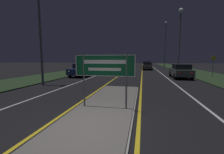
# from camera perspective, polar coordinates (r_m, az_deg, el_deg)

# --- Properties ---
(ground_plane) EXTENTS (160.00, 160.00, 0.00)m
(ground_plane) POSITION_cam_1_polar(r_m,az_deg,el_deg) (4.80, -8.33, -18.93)
(ground_plane) COLOR black
(median_island) EXTENTS (2.47, 9.89, 0.10)m
(median_island) POSITION_cam_1_polar(r_m,az_deg,el_deg) (6.35, -2.79, -11.91)
(median_island) COLOR #999993
(median_island) RESTS_ON ground_plane
(verge_left) EXTENTS (5.00, 100.00, 0.08)m
(verge_left) POSITION_cam_1_polar(r_m,az_deg,el_deg) (26.53, -12.94, 2.23)
(verge_left) COLOR #23381E
(verge_left) RESTS_ON ground_plane
(verge_right) EXTENTS (5.00, 100.00, 0.08)m
(verge_right) POSITION_cam_1_polar(r_m,az_deg,el_deg) (25.43, 29.90, 1.30)
(verge_right) COLOR #23381E
(verge_right) RESTS_ON ground_plane
(centre_line_yellow_left) EXTENTS (0.12, 70.00, 0.01)m
(centre_line_yellow_left) POSITION_cam_1_polar(r_m,az_deg,el_deg) (29.27, 5.85, 2.71)
(centre_line_yellow_left) COLOR gold
(centre_line_yellow_left) RESTS_ON ground_plane
(centre_line_yellow_right) EXTENTS (0.12, 70.00, 0.01)m
(centre_line_yellow_right) POSITION_cam_1_polar(r_m,az_deg,el_deg) (29.13, 11.43, 2.59)
(centre_line_yellow_right) COLOR gold
(centre_line_yellow_right) RESTS_ON ground_plane
(lane_line_white_left) EXTENTS (0.12, 70.00, 0.01)m
(lane_line_white_left) POSITION_cam_1_polar(r_m,az_deg,el_deg) (29.68, 0.50, 2.80)
(lane_line_white_left) COLOR silver
(lane_line_white_left) RESTS_ON ground_plane
(lane_line_white_right) EXTENTS (0.12, 70.00, 0.01)m
(lane_line_white_right) POSITION_cam_1_polar(r_m,az_deg,el_deg) (29.25, 16.88, 2.44)
(lane_line_white_right) COLOR silver
(lane_line_white_right) RESTS_ON ground_plane
(edge_line_white_left) EXTENTS (0.10, 70.00, 0.01)m
(edge_line_white_left) POSITION_cam_1_polar(r_m,az_deg,el_deg) (30.40, -5.06, 2.86)
(edge_line_white_left) COLOR silver
(edge_line_white_left) RESTS_ON ground_plane
(edge_line_white_right) EXTENTS (0.10, 70.00, 0.01)m
(edge_line_white_right) POSITION_cam_1_polar(r_m,az_deg,el_deg) (29.68, 22.66, 2.27)
(edge_line_white_right) COLOR silver
(edge_line_white_right) RESTS_ON ground_plane
(highway_sign) EXTENTS (2.46, 0.07, 2.25)m
(highway_sign) POSITION_cam_1_polar(r_m,az_deg,el_deg) (6.02, -2.89, 3.44)
(highway_sign) COLOR #56565B
(highway_sign) RESTS_ON median_island
(streetlight_left_near) EXTENTS (0.50, 0.50, 9.02)m
(streetlight_left_near) POSITION_cam_1_polar(r_m,az_deg,el_deg) (13.58, -26.06, 21.46)
(streetlight_left_near) COLOR #56565B
(streetlight_left_near) RESTS_ON ground_plane
(streetlight_right_near) EXTENTS (0.63, 0.63, 9.06)m
(streetlight_right_near) POSITION_cam_1_polar(r_m,az_deg,el_deg) (23.93, 24.53, 16.62)
(streetlight_right_near) COLOR #56565B
(streetlight_right_near) RESTS_ON ground_plane
(streetlight_right_far) EXTENTS (0.48, 0.48, 10.59)m
(streetlight_right_far) POSITION_cam_1_polar(r_m,az_deg,el_deg) (37.47, 19.63, 13.05)
(streetlight_right_far) COLOR #56565B
(streetlight_right_far) RESTS_ON ground_plane
(car_receding_0) EXTENTS (1.87, 4.09, 1.53)m
(car_receding_0) POSITION_cam_1_polar(r_m,az_deg,el_deg) (17.97, 24.72, 2.10)
(car_receding_0) COLOR #4C514C
(car_receding_0) RESTS_ON ground_plane
(car_receding_1) EXTENTS (1.91, 4.78, 1.44)m
(car_receding_1) POSITION_cam_1_polar(r_m,az_deg,el_deg) (30.45, 13.28, 4.14)
(car_receding_1) COLOR #4C514C
(car_receding_1) RESTS_ON ground_plane
(car_receding_2) EXTENTS (2.02, 4.59, 1.54)m
(car_receding_2) POSITION_cam_1_polar(r_m,az_deg,el_deg) (37.85, 13.03, 4.69)
(car_receding_2) COLOR black
(car_receding_2) RESTS_ON ground_plane
(car_approaching_0) EXTENTS (2.03, 4.64, 1.54)m
(car_approaching_0) POSITION_cam_1_polar(r_m,az_deg,el_deg) (18.75, -11.18, 2.75)
(car_approaching_0) COLOR navy
(car_approaching_0) RESTS_ON ground_plane
(warning_sign) EXTENTS (0.60, 0.06, 2.42)m
(warning_sign) POSITION_cam_1_polar(r_m,az_deg,el_deg) (19.81, 34.09, 4.08)
(warning_sign) COLOR #56565B
(warning_sign) RESTS_ON verge_right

